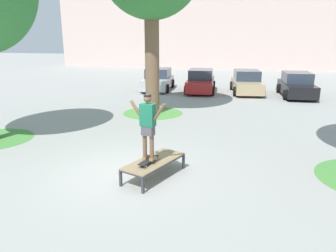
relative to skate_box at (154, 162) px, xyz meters
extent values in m
plane|color=#999993|center=(-0.79, 0.18, -0.41)|extent=(120.00, 120.00, 0.00)
cube|color=beige|center=(-3.70, 33.47, 4.71)|extent=(36.24, 4.00, 10.25)
cube|color=#38383D|center=(-0.02, 0.98, -0.22)|extent=(0.08, 0.08, 0.38)
cube|color=#38383D|center=(0.64, 0.75, -0.22)|extent=(0.08, 0.08, 0.38)
cube|color=#38383D|center=(-0.64, -0.75, -0.22)|extent=(0.08, 0.08, 0.38)
cube|color=#38383D|center=(0.02, -0.98, -0.22)|extent=(0.08, 0.08, 0.38)
cylinder|color=#38383D|center=(-0.33, 0.12, -0.01)|extent=(0.69, 1.80, 0.05)
cylinder|color=#38383D|center=(0.33, -0.12, -0.01)|extent=(0.69, 1.80, 0.05)
cylinder|color=#38383D|center=(0.31, 0.87, -0.01)|extent=(0.73, 0.31, 0.05)
cylinder|color=#38383D|center=(-0.31, -0.87, -0.01)|extent=(0.73, 0.31, 0.05)
cube|color=#847051|center=(0.00, 0.00, 0.03)|extent=(1.36, 2.05, 0.03)
cube|color=black|center=(-0.08, -0.22, 0.13)|extent=(0.35, 0.82, 0.02)
cylinder|color=silver|center=(-0.10, 0.07, 0.07)|extent=(0.04, 0.06, 0.06)
cylinder|color=silver|center=(0.05, 0.04, 0.07)|extent=(0.04, 0.06, 0.06)
cylinder|color=silver|center=(-0.21, -0.48, 0.07)|extent=(0.04, 0.06, 0.06)
cylinder|color=silver|center=(-0.06, -0.51, 0.07)|extent=(0.04, 0.06, 0.06)
cylinder|color=brown|center=(-0.18, -0.20, 0.55)|extent=(0.11, 0.11, 0.82)
cube|color=#99704C|center=(-0.17, -0.15, 0.17)|extent=(0.14, 0.25, 0.07)
cylinder|color=brown|center=(0.02, -0.24, 0.55)|extent=(0.11, 0.11, 0.82)
cube|color=#99704C|center=(0.03, -0.19, 0.17)|extent=(0.14, 0.25, 0.07)
cube|color=#4C4C51|center=(-0.08, -0.22, 0.92)|extent=(0.33, 0.25, 0.24)
cube|color=#196647|center=(-0.08, -0.22, 1.32)|extent=(0.40, 0.28, 0.56)
cylinder|color=brown|center=(-0.37, -0.16, 1.40)|extent=(0.41, 0.15, 0.52)
cylinder|color=brown|center=(0.22, -0.27, 1.40)|extent=(0.41, 0.15, 0.52)
sphere|color=brown|center=(-0.08, -0.22, 1.73)|extent=(0.20, 0.20, 0.20)
cylinder|color=black|center=(-0.08, -0.22, 1.80)|extent=(0.19, 0.19, 0.05)
cylinder|color=brown|center=(-2.22, 7.21, 1.99)|extent=(0.67, 0.67, 4.80)
cylinder|color=#519342|center=(-2.22, 7.21, -0.41)|extent=(2.92, 2.92, 0.01)
cube|color=#B7BABF|center=(-3.97, 14.29, 0.10)|extent=(2.11, 4.35, 0.70)
cube|color=#2D3847|center=(-3.99, 14.44, 0.77)|extent=(1.76, 2.24, 0.64)
cylinder|color=black|center=(-3.00, 13.08, -0.11)|extent=(0.28, 0.62, 0.60)
cylinder|color=black|center=(-4.69, 12.91, -0.11)|extent=(0.28, 0.62, 0.60)
cylinder|color=black|center=(-3.26, 15.67, -0.11)|extent=(0.28, 0.62, 0.60)
cylinder|color=black|center=(-4.95, 15.50, -0.11)|extent=(0.28, 0.62, 0.60)
cube|color=red|center=(-0.94, 14.16, 0.10)|extent=(2.06, 4.33, 0.70)
cube|color=#2D3847|center=(-0.95, 14.31, 0.77)|extent=(1.74, 2.23, 0.64)
cylinder|color=black|center=(0.02, 12.94, -0.11)|extent=(0.27, 0.62, 0.60)
cylinder|color=black|center=(-1.67, 12.79, -0.11)|extent=(0.27, 0.62, 0.60)
cylinder|color=black|center=(-0.21, 15.53, -0.11)|extent=(0.27, 0.62, 0.60)
cylinder|color=black|center=(-1.90, 15.38, -0.11)|extent=(0.27, 0.62, 0.60)
cube|color=tan|center=(2.10, 14.40, 0.10)|extent=(2.27, 4.40, 0.70)
cube|color=#2D3847|center=(2.08, 14.55, 0.77)|extent=(1.84, 2.30, 0.64)
cylinder|color=black|center=(3.12, 13.23, -0.11)|extent=(0.30, 0.62, 0.60)
cylinder|color=black|center=(1.44, 12.99, -0.11)|extent=(0.30, 0.62, 0.60)
cylinder|color=black|center=(2.76, 15.80, -0.11)|extent=(0.30, 0.62, 0.60)
cylinder|color=black|center=(1.08, 15.57, -0.11)|extent=(0.30, 0.62, 0.60)
cube|color=black|center=(5.14, 13.81, 0.10)|extent=(2.02, 4.32, 0.70)
cube|color=#2D3847|center=(5.13, 13.96, 0.77)|extent=(1.72, 2.21, 0.64)
cylinder|color=black|center=(6.09, 12.57, -0.11)|extent=(0.27, 0.62, 0.60)
cylinder|color=black|center=(4.39, 12.44, -0.11)|extent=(0.27, 0.62, 0.60)
cylinder|color=black|center=(5.89, 15.17, -0.11)|extent=(0.27, 0.62, 0.60)
cylinder|color=black|center=(4.19, 15.04, -0.11)|extent=(0.27, 0.62, 0.60)
camera|label=1|loc=(2.32, -7.62, 3.16)|focal=34.63mm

